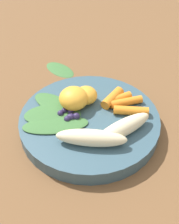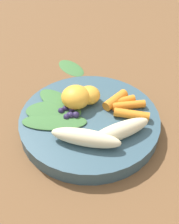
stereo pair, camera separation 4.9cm
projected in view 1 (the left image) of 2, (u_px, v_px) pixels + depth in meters
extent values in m
plane|color=brown|center=(90.00, 127.00, 0.52)|extent=(2.40, 2.40, 0.00)
cylinder|color=#385666|center=(90.00, 121.00, 0.51)|extent=(0.26, 0.26, 0.03)
ellipsoid|color=beige|center=(123.00, 128.00, 0.46)|extent=(0.10, 0.10, 0.03)
ellipsoid|color=beige|center=(91.00, 138.00, 0.44)|extent=(0.12, 0.04, 0.03)
ellipsoid|color=#F4A833|center=(74.00, 98.00, 0.51)|extent=(0.06, 0.06, 0.04)
ellipsoid|color=#F4A833|center=(86.00, 95.00, 0.52)|extent=(0.04, 0.04, 0.03)
cylinder|color=orange|center=(131.00, 111.00, 0.50)|extent=(0.07, 0.02, 0.02)
cylinder|color=orange|center=(126.00, 102.00, 0.52)|extent=(0.06, 0.04, 0.02)
cylinder|color=orange|center=(119.00, 98.00, 0.53)|extent=(0.05, 0.04, 0.01)
cylinder|color=orange|center=(112.00, 98.00, 0.53)|extent=(0.04, 0.06, 0.02)
sphere|color=#2D234C|center=(71.00, 112.00, 0.50)|extent=(0.01, 0.01, 0.01)
sphere|color=#2D234C|center=(71.00, 117.00, 0.49)|extent=(0.01, 0.01, 0.01)
sphere|color=#2D234C|center=(70.00, 117.00, 0.49)|extent=(0.01, 0.01, 0.01)
sphere|color=#2D234C|center=(60.00, 113.00, 0.50)|extent=(0.01, 0.01, 0.01)
sphere|color=#2D234C|center=(65.00, 110.00, 0.51)|extent=(0.01, 0.01, 0.01)
sphere|color=#2D234C|center=(67.00, 119.00, 0.49)|extent=(0.01, 0.01, 0.01)
sphere|color=#2D234C|center=(76.00, 116.00, 0.49)|extent=(0.01, 0.01, 0.01)
ellipsoid|color=#3D7038|center=(57.00, 105.00, 0.52)|extent=(0.12, 0.09, 0.00)
ellipsoid|color=#3D7038|center=(50.00, 114.00, 0.50)|extent=(0.11, 0.08, 0.00)
ellipsoid|color=#3D7038|center=(56.00, 125.00, 0.48)|extent=(0.13, 0.08, 0.00)
ellipsoid|color=#3D7038|center=(60.00, 69.00, 0.67)|extent=(0.10, 0.09, 0.01)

